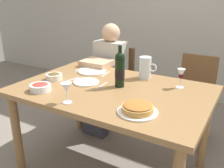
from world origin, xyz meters
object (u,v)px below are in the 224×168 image
object	(u,v)px
wine_bottle	(120,70)
water_pitcher	(145,69)
dinner_plate_left_setting	(86,82)
diner_left	(105,75)
wine_glass_left_diner	(66,88)
chair_right	(194,93)
dinner_plate_right_setting	(92,71)
salad_bowl	(40,87)
olive_bowl	(54,76)
chair_left	(116,79)
dining_table	(112,99)
wine_glass_right_diner	(181,75)
baked_tart	(138,109)

from	to	relation	value
wine_bottle	water_pitcher	size ratio (longest dim) A/B	1.74
dinner_plate_left_setting	diner_left	size ratio (longest dim) A/B	0.18
wine_glass_left_diner	chair_right	xyz separation A→B (m)	(0.57, 1.30, -0.37)
dinner_plate_right_setting	diner_left	size ratio (longest dim) A/B	0.23
salad_bowl	olive_bowl	size ratio (longest dim) A/B	1.16
water_pitcher	chair_left	distance (m)	0.84
water_pitcher	chair_right	bearing A→B (deg)	59.26
salad_bowl	wine_bottle	bearing A→B (deg)	39.01
dining_table	dinner_plate_left_setting	distance (m)	0.27
diner_left	water_pitcher	bearing A→B (deg)	154.87
wine_glass_left_diner	water_pitcher	bearing A→B (deg)	71.80
olive_bowl	dinner_plate_right_setting	xyz separation A→B (m)	(0.15, 0.35, -0.03)
wine_glass_left_diner	wine_glass_right_diner	bearing A→B (deg)	49.32
dining_table	chair_left	bearing A→B (deg)	117.44
salad_bowl	dinner_plate_right_setting	xyz separation A→B (m)	(0.07, 0.60, -0.02)
salad_bowl	diner_left	distance (m)	0.97
wine_bottle	salad_bowl	world-z (taller)	wine_bottle
salad_bowl	baked_tart	bearing A→B (deg)	2.43
wine_bottle	chair_left	bearing A→B (deg)	121.07
wine_bottle	water_pitcher	xyz separation A→B (m)	(0.09, 0.29, -0.06)
wine_glass_right_diner	wine_glass_left_diner	bearing A→B (deg)	-130.68
wine_glass_left_diner	dinner_plate_left_setting	distance (m)	0.42
olive_bowl	chair_left	world-z (taller)	chair_left
salad_bowl	chair_right	bearing A→B (deg)	53.99
dinner_plate_left_setting	chair_left	world-z (taller)	chair_left
salad_bowl	dinner_plate_left_setting	world-z (taller)	salad_bowl
dining_table	dinner_plate_left_setting	world-z (taller)	dinner_plate_left_setting
water_pitcher	olive_bowl	world-z (taller)	water_pitcher
dining_table	diner_left	world-z (taller)	diner_left
wine_bottle	wine_glass_right_diner	bearing A→B (deg)	27.20
salad_bowl	chair_left	world-z (taller)	chair_left
chair_right	dining_table	bearing A→B (deg)	63.95
salad_bowl	dinner_plate_right_setting	bearing A→B (deg)	83.75
chair_right	olive_bowl	bearing A→B (deg)	45.38
wine_bottle	chair_left	xyz separation A→B (m)	(-0.48, 0.80, -0.40)
chair_right	chair_left	bearing A→B (deg)	3.01
salad_bowl	diner_left	xyz separation A→B (m)	(-0.01, 0.95, -0.17)
olive_bowl	chair_left	xyz separation A→B (m)	(0.08, 0.94, -0.29)
dinner_plate_left_setting	chair_right	bearing A→B (deg)	52.50
chair_left	chair_right	bearing A→B (deg)	-177.16
salad_bowl	olive_bowl	distance (m)	0.26
salad_bowl	olive_bowl	world-z (taller)	same
salad_bowl	wine_glass_left_diner	bearing A→B (deg)	-12.31
dinner_plate_left_setting	chair_right	distance (m)	1.18
water_pitcher	dinner_plate_left_setting	world-z (taller)	water_pitcher
baked_tart	water_pitcher	bearing A→B (deg)	109.51
chair_right	dinner_plate_right_setting	bearing A→B (deg)	37.69
dining_table	chair_left	world-z (taller)	chair_left
water_pitcher	chair_left	size ratio (longest dim) A/B	0.22
chair_right	salad_bowl	bearing A→B (deg)	54.30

